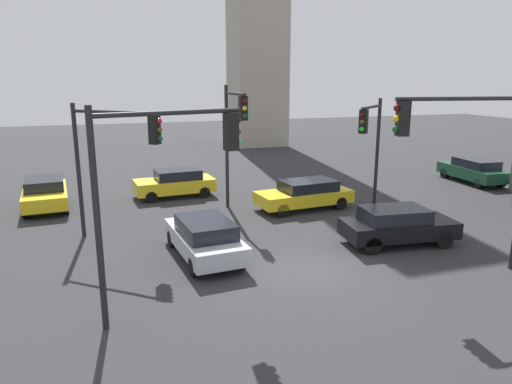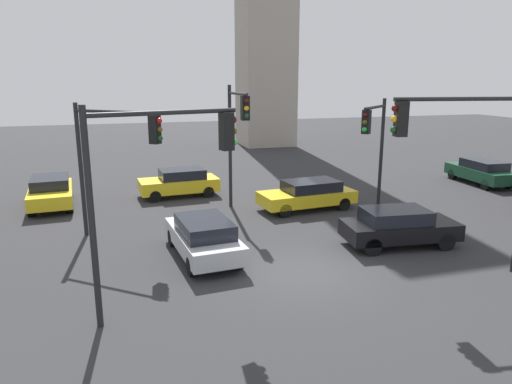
{
  "view_description": "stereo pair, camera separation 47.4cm",
  "coord_description": "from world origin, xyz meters",
  "px_view_note": "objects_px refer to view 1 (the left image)",
  "views": [
    {
      "loc": [
        -5.89,
        -12.91,
        6.03
      ],
      "look_at": [
        -0.68,
        2.93,
        1.99
      ],
      "focal_mm": 33.16,
      "sensor_mm": 36.0,
      "label": 1
    },
    {
      "loc": [
        -5.43,
        -13.05,
        6.03
      ],
      "look_at": [
        -0.68,
        2.93,
        1.99
      ],
      "focal_mm": 33.16,
      "sensor_mm": 36.0,
      "label": 2
    }
  ],
  "objects_px": {
    "car_3": "(45,193)",
    "car_1": "(473,170)",
    "traffic_light_0": "(469,144)",
    "traffic_light_4": "(371,135)",
    "car_4": "(397,225)",
    "car_6": "(205,237)",
    "car_5": "(305,194)",
    "car_8": "(175,183)",
    "traffic_light_2": "(234,126)",
    "traffic_light_1": "(166,166)",
    "traffic_light_3": "(114,145)"
  },
  "relations": [
    {
      "from": "traffic_light_1",
      "to": "traffic_light_3",
      "type": "distance_m",
      "value": 6.08
    },
    {
      "from": "traffic_light_2",
      "to": "car_8",
      "type": "height_order",
      "value": "traffic_light_2"
    },
    {
      "from": "car_1",
      "to": "car_8",
      "type": "height_order",
      "value": "car_1"
    },
    {
      "from": "car_1",
      "to": "car_4",
      "type": "bearing_deg",
      "value": 129.45
    },
    {
      "from": "car_5",
      "to": "car_8",
      "type": "xyz_separation_m",
      "value": [
        -5.42,
        4.26,
        0.02
      ]
    },
    {
      "from": "traffic_light_2",
      "to": "traffic_light_4",
      "type": "bearing_deg",
      "value": 72.14
    },
    {
      "from": "car_5",
      "to": "traffic_light_1",
      "type": "bearing_deg",
      "value": 41.88
    },
    {
      "from": "car_5",
      "to": "car_3",
      "type": "bearing_deg",
      "value": -24.6
    },
    {
      "from": "traffic_light_1",
      "to": "car_4",
      "type": "relative_size",
      "value": 1.27
    },
    {
      "from": "traffic_light_2",
      "to": "car_4",
      "type": "distance_m",
      "value": 8.12
    },
    {
      "from": "traffic_light_1",
      "to": "car_1",
      "type": "distance_m",
      "value": 21.98
    },
    {
      "from": "traffic_light_0",
      "to": "car_8",
      "type": "distance_m",
      "value": 14.81
    },
    {
      "from": "car_1",
      "to": "traffic_light_0",
      "type": "bearing_deg",
      "value": 138.96
    },
    {
      "from": "traffic_light_0",
      "to": "car_3",
      "type": "relative_size",
      "value": 1.3
    },
    {
      "from": "traffic_light_4",
      "to": "car_4",
      "type": "xyz_separation_m",
      "value": [
        -1.27,
        -4.21,
        -2.82
      ]
    },
    {
      "from": "car_3",
      "to": "car_4",
      "type": "xyz_separation_m",
      "value": [
        12.87,
        -9.54,
        -0.01
      ]
    },
    {
      "from": "car_3",
      "to": "car_5",
      "type": "xyz_separation_m",
      "value": [
        11.62,
        -3.99,
        -0.03
      ]
    },
    {
      "from": "traffic_light_0",
      "to": "car_5",
      "type": "xyz_separation_m",
      "value": [
        -1.48,
        8.41,
        -3.39
      ]
    },
    {
      "from": "traffic_light_4",
      "to": "traffic_light_0",
      "type": "bearing_deg",
      "value": 39.5
    },
    {
      "from": "car_6",
      "to": "car_8",
      "type": "xyz_separation_m",
      "value": [
        0.38,
        8.9,
        0.01
      ]
    },
    {
      "from": "traffic_light_2",
      "to": "traffic_light_4",
      "type": "relative_size",
      "value": 1.12
    },
    {
      "from": "traffic_light_1",
      "to": "traffic_light_4",
      "type": "distance_m",
      "value": 12.04
    },
    {
      "from": "traffic_light_1",
      "to": "car_8",
      "type": "height_order",
      "value": "traffic_light_1"
    },
    {
      "from": "car_1",
      "to": "car_5",
      "type": "distance_m",
      "value": 11.94
    },
    {
      "from": "traffic_light_2",
      "to": "traffic_light_3",
      "type": "relative_size",
      "value": 1.11
    },
    {
      "from": "traffic_light_2",
      "to": "car_3",
      "type": "bearing_deg",
      "value": -115.66
    },
    {
      "from": "traffic_light_1",
      "to": "car_5",
      "type": "height_order",
      "value": "traffic_light_1"
    },
    {
      "from": "car_3",
      "to": "car_5",
      "type": "distance_m",
      "value": 12.28
    },
    {
      "from": "traffic_light_0",
      "to": "car_1",
      "type": "xyz_separation_m",
      "value": [
        10.26,
        10.58,
        -3.36
      ]
    },
    {
      "from": "traffic_light_0",
      "to": "traffic_light_1",
      "type": "bearing_deg",
      "value": 7.14
    },
    {
      "from": "traffic_light_0",
      "to": "car_1",
      "type": "bearing_deg",
      "value": -125.1
    },
    {
      "from": "car_5",
      "to": "traffic_light_3",
      "type": "bearing_deg",
      "value": 8.43
    },
    {
      "from": "car_3",
      "to": "car_1",
      "type": "bearing_deg",
      "value": 81.04
    },
    {
      "from": "traffic_light_3",
      "to": "car_6",
      "type": "distance_m",
      "value": 4.7
    },
    {
      "from": "traffic_light_2",
      "to": "car_8",
      "type": "relative_size",
      "value": 1.39
    },
    {
      "from": "traffic_light_2",
      "to": "car_5",
      "type": "distance_m",
      "value": 4.66
    },
    {
      "from": "traffic_light_3",
      "to": "car_3",
      "type": "relative_size",
      "value": 1.16
    },
    {
      "from": "traffic_light_2",
      "to": "car_1",
      "type": "relative_size",
      "value": 1.29
    },
    {
      "from": "traffic_light_4",
      "to": "car_1",
      "type": "bearing_deg",
      "value": 158.75
    },
    {
      "from": "car_1",
      "to": "car_6",
      "type": "xyz_separation_m",
      "value": [
        -17.55,
        -6.82,
        -0.02
      ]
    },
    {
      "from": "traffic_light_1",
      "to": "traffic_light_4",
      "type": "height_order",
      "value": "traffic_light_1"
    },
    {
      "from": "traffic_light_3",
      "to": "car_1",
      "type": "height_order",
      "value": "traffic_light_3"
    },
    {
      "from": "car_4",
      "to": "traffic_light_1",
      "type": "bearing_deg",
      "value": -157.63
    },
    {
      "from": "car_4",
      "to": "car_6",
      "type": "bearing_deg",
      "value": 178.62
    },
    {
      "from": "traffic_light_3",
      "to": "car_4",
      "type": "relative_size",
      "value": 1.2
    },
    {
      "from": "car_5",
      "to": "car_6",
      "type": "distance_m",
      "value": 7.43
    },
    {
      "from": "traffic_light_0",
      "to": "traffic_light_4",
      "type": "distance_m",
      "value": 7.16
    },
    {
      "from": "car_1",
      "to": "car_5",
      "type": "height_order",
      "value": "car_1"
    },
    {
      "from": "car_3",
      "to": "car_8",
      "type": "distance_m",
      "value": 6.2
    },
    {
      "from": "car_1",
      "to": "car_3",
      "type": "relative_size",
      "value": 1.0
    }
  ]
}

